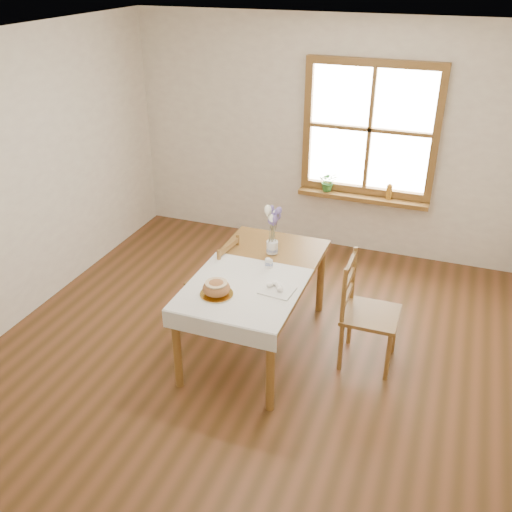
{
  "coord_description": "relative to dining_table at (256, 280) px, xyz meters",
  "views": [
    {
      "loc": [
        1.46,
        -3.62,
        3.14
      ],
      "look_at": [
        0.0,
        0.3,
        0.9
      ],
      "focal_mm": 40.0,
      "sensor_mm": 36.0,
      "label": 1
    }
  ],
  "objects": [
    {
      "name": "ground",
      "position": [
        0.0,
        -0.3,
        -0.66
      ],
      "size": [
        5.0,
        5.0,
        0.0
      ],
      "primitive_type": "plane",
      "color": "brown",
      "rests_on": "ground"
    },
    {
      "name": "room_walls",
      "position": [
        0.0,
        -0.3,
        1.04
      ],
      "size": [
        4.6,
        5.1,
        2.65
      ],
      "color": "white",
      "rests_on": "ground"
    },
    {
      "name": "window",
      "position": [
        0.5,
        2.17,
        0.79
      ],
      "size": [
        1.46,
        0.08,
        1.46
      ],
      "color": "brown",
      "rests_on": "ground"
    },
    {
      "name": "window_sill",
      "position": [
        0.5,
        2.1,
        0.03
      ],
      "size": [
        1.46,
        0.2,
        0.05
      ],
      "color": "brown",
      "rests_on": "ground"
    },
    {
      "name": "dining_table",
      "position": [
        0.0,
        0.0,
        0.0
      ],
      "size": [
        0.9,
        1.6,
        0.75
      ],
      "color": "brown",
      "rests_on": "ground"
    },
    {
      "name": "table_linen",
      "position": [
        0.0,
        -0.3,
        0.09
      ],
      "size": [
        0.91,
        0.99,
        0.01
      ],
      "primitive_type": "cube",
      "color": "silver",
      "rests_on": "dining_table"
    },
    {
      "name": "chair_left",
      "position": [
        -0.53,
        0.27,
        -0.24
      ],
      "size": [
        0.46,
        0.45,
        0.85
      ],
      "primitive_type": null,
      "rotation": [
        0.0,
        0.0,
        -1.69
      ],
      "color": "brown",
      "rests_on": "ground"
    },
    {
      "name": "chair_right",
      "position": [
        0.98,
        0.11,
        -0.18
      ],
      "size": [
        0.48,
        0.46,
        0.98
      ],
      "primitive_type": null,
      "rotation": [
        0.0,
        0.0,
        1.58
      ],
      "color": "brown",
      "rests_on": "ground"
    },
    {
      "name": "bread_plate",
      "position": [
        -0.15,
        -0.47,
        0.1
      ],
      "size": [
        0.3,
        0.3,
        0.01
      ],
      "primitive_type": "cylinder",
      "rotation": [
        0.0,
        0.0,
        -0.18
      ],
      "color": "silver",
      "rests_on": "table_linen"
    },
    {
      "name": "bread_loaf",
      "position": [
        -0.15,
        -0.47,
        0.17
      ],
      "size": [
        0.22,
        0.22,
        0.12
      ],
      "primitive_type": "ellipsoid",
      "color": "#B06D3E",
      "rests_on": "bread_plate"
    },
    {
      "name": "egg_napkin",
      "position": [
        0.27,
        -0.25,
        0.1
      ],
      "size": [
        0.28,
        0.24,
        0.01
      ],
      "primitive_type": "cube",
      "rotation": [
        0.0,
        0.0,
        -0.1
      ],
      "color": "silver",
      "rests_on": "table_linen"
    },
    {
      "name": "eggs",
      "position": [
        0.27,
        -0.25,
        0.13
      ],
      "size": [
        0.21,
        0.2,
        0.04
      ],
      "primitive_type": null,
      "rotation": [
        0.0,
        0.0,
        -0.1
      ],
      "color": "white",
      "rests_on": "egg_napkin"
    },
    {
      "name": "salt_shaker",
      "position": [
        0.07,
        0.09,
        0.14
      ],
      "size": [
        0.05,
        0.05,
        0.09
      ],
      "primitive_type": "cylinder",
      "rotation": [
        0.0,
        0.0,
        -0.05
      ],
      "color": "silver",
      "rests_on": "table_linen"
    },
    {
      "name": "pepper_shaker",
      "position": [
        0.09,
        0.09,
        0.14
      ],
      "size": [
        0.05,
        0.05,
        0.08
      ],
      "primitive_type": "cylinder",
      "rotation": [
        0.0,
        0.0,
        -0.2
      ],
      "color": "silver",
      "rests_on": "table_linen"
    },
    {
      "name": "flower_vase",
      "position": [
        0.02,
        0.36,
        0.14
      ],
      "size": [
        0.13,
        0.13,
        0.11
      ],
      "primitive_type": "cylinder",
      "rotation": [
        0.0,
        0.0,
        0.35
      ],
      "color": "silver",
      "rests_on": "dining_table"
    },
    {
      "name": "lavender_bouquet",
      "position": [
        0.02,
        0.36,
        0.37
      ],
      "size": [
        0.18,
        0.18,
        0.34
      ],
      "primitive_type": null,
      "color": "#675496",
      "rests_on": "flower_vase"
    },
    {
      "name": "potted_plant",
      "position": [
        0.1,
        2.1,
        0.14
      ],
      "size": [
        0.25,
        0.27,
        0.18
      ],
      "primitive_type": "imported",
      "rotation": [
        0.0,
        0.0,
        0.25
      ],
      "color": "#316F2C",
      "rests_on": "window_sill"
    },
    {
      "name": "amber_bottle",
      "position": [
        0.79,
        2.1,
        0.14
      ],
      "size": [
        0.07,
        0.07,
        0.18
      ],
      "primitive_type": "cylinder",
      "rotation": [
        0.0,
        0.0,
        0.19
      ],
      "color": "#B27520",
      "rests_on": "window_sill"
    }
  ]
}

